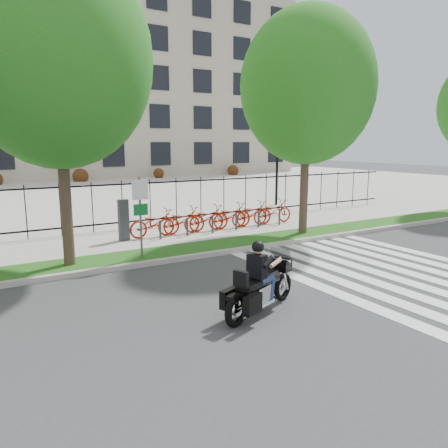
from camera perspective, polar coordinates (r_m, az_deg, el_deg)
ground at (r=10.31m, az=3.31°, el=-10.17°), size 120.00×120.00×0.00m
curb at (r=13.70m, az=-6.37°, el=-4.60°), size 60.00×0.20×0.15m
grass_verge at (r=14.46m, az=-7.77°, el=-3.83°), size 60.00×1.50×0.15m
sidewalk at (r=16.73m, az=-11.15°, el=-1.96°), size 60.00×3.50×0.15m
plaza at (r=33.60m, az=-21.38°, el=3.71°), size 80.00×34.00×0.10m
crosswalk_stripes at (r=13.49m, az=20.63°, el=-5.79°), size 5.70×8.00×0.01m
iron_fence at (r=18.17m, az=-13.14°, el=2.40°), size 30.00×0.06×2.00m
office_building at (r=53.53m, az=-25.89°, el=16.35°), size 60.00×21.90×20.15m
lamp_post_right at (r=25.24m, az=6.98°, el=9.50°), size 1.06×0.70×4.25m
street_tree_1 at (r=13.33m, az=-21.08°, el=19.59°), size 5.21×5.21×8.74m
street_tree_2 at (r=17.30m, az=10.84°, el=17.22°), size 5.03×5.03×8.46m
bike_share_station at (r=17.74m, az=-0.92°, el=0.93°), size 7.87×0.89×1.50m
sign_pole_regulatory at (r=13.47m, az=-10.86°, el=2.25°), size 0.50×0.09×2.50m
motorcycle_rider at (r=9.53m, az=4.84°, el=-7.78°), size 2.41×1.30×1.96m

